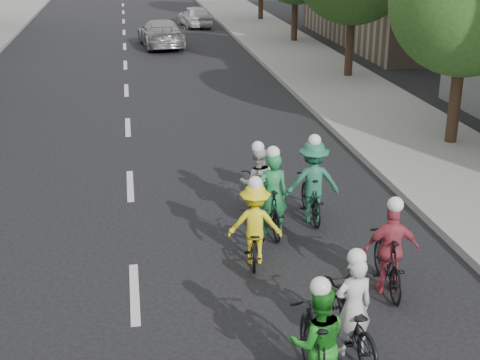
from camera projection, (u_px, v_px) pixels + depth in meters
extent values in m
plane|color=black|center=(135.00, 293.00, 11.08)|extent=(120.00, 120.00, 0.00)
cube|color=gray|center=(379.00, 114.00, 21.52)|extent=(4.00, 80.00, 0.15)
cube|color=#999993|center=(320.00, 116.00, 21.21)|extent=(0.18, 80.00, 0.18)
cylinder|color=black|center=(454.00, 106.00, 18.13)|extent=(0.32, 0.32, 2.27)
cylinder|color=black|center=(349.00, 48.00, 26.39)|extent=(0.32, 0.32, 2.48)
cylinder|color=black|center=(294.00, 21.00, 34.73)|extent=(0.32, 0.32, 2.27)
cylinder|color=black|center=(261.00, 2.00, 43.00)|extent=(0.32, 0.32, 2.48)
imported|color=black|center=(350.00, 320.00, 9.46)|extent=(0.78, 1.85, 0.95)
imported|color=silver|center=(353.00, 307.00, 9.27)|extent=(0.57, 0.40, 1.50)
sphere|color=white|center=(357.00, 258.00, 9.00)|extent=(0.26, 0.26, 0.26)
imported|color=black|center=(256.00, 196.00, 13.96)|extent=(0.72, 1.67, 0.85)
imported|color=silver|center=(258.00, 183.00, 13.75)|extent=(0.78, 0.64, 1.51)
sphere|color=white|center=(258.00, 147.00, 13.47)|extent=(0.26, 0.26, 0.26)
imported|color=black|center=(271.00, 209.00, 13.16)|extent=(0.48, 1.63, 0.97)
imported|color=#238145|center=(272.00, 195.00, 12.94)|extent=(0.62, 0.41, 1.67)
sphere|color=white|center=(273.00, 153.00, 12.64)|extent=(0.26, 0.26, 0.26)
imported|color=black|center=(315.00, 352.00, 8.59)|extent=(0.66, 1.93, 1.14)
imported|color=#1C7F1D|center=(318.00, 342.00, 8.42)|extent=(0.80, 0.64, 1.56)
sphere|color=white|center=(321.00, 287.00, 8.14)|extent=(0.26, 0.26, 0.26)
imported|color=black|center=(311.00, 197.00, 13.77)|extent=(0.50, 1.63, 0.97)
imported|color=#236A4E|center=(313.00, 182.00, 13.55)|extent=(1.12, 0.67, 1.71)
sphere|color=white|center=(315.00, 140.00, 13.24)|extent=(0.26, 0.26, 0.26)
imported|color=black|center=(388.00, 262.00, 11.05)|extent=(0.66, 1.72, 1.01)
imported|color=#B94152|center=(391.00, 250.00, 10.86)|extent=(0.94, 0.48, 1.55)
sphere|color=white|center=(395.00, 205.00, 10.58)|extent=(0.26, 0.26, 0.26)
imported|color=black|center=(254.00, 239.00, 12.09)|extent=(0.82, 1.61, 0.81)
imported|color=yellow|center=(255.00, 224.00, 11.88)|extent=(1.05, 0.73, 1.50)
sphere|color=white|center=(255.00, 183.00, 11.61)|extent=(0.26, 0.26, 0.26)
imported|color=#A2A2A6|center=(161.00, 33.00, 33.77)|extent=(2.36, 4.92, 1.38)
imported|color=silver|center=(195.00, 16.00, 40.76)|extent=(1.98, 3.92, 1.28)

